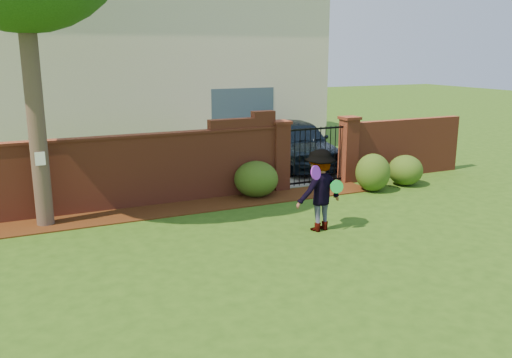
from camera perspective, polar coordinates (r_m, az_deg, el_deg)
name	(u,v)px	position (r m, az deg, el deg)	size (l,w,h in m)	color
ground	(263,252)	(10.17, 0.80, -7.74)	(80.00, 80.00, 0.01)	#284C13
mulch_bed	(166,210)	(12.83, -9.54, -3.30)	(11.10, 1.08, 0.03)	#361909
brick_wall	(113,171)	(13.01, -14.98, 0.81)	(8.70, 0.31, 2.16)	brown
brick_wall_return	(404,147)	(16.73, 15.46, 3.25)	(4.00, 0.25, 1.70)	brown
pillar_left	(280,155)	(14.39, 2.55, 2.56)	(0.50, 0.50, 1.88)	brown
pillar_right	(348,149)	(15.51, 9.80, 3.17)	(0.50, 0.50, 1.88)	brown
iron_gate	(315,156)	(14.94, 6.30, 2.50)	(1.78, 0.03, 1.60)	black
driveway	(255,160)	(18.58, -0.12, 2.07)	(3.20, 8.00, 0.01)	slate
house	(151,65)	(21.18, -11.08, 11.82)	(12.40, 6.40, 6.30)	beige
car	(299,144)	(17.32, 4.64, 3.73)	(1.80, 4.48, 1.53)	black
paper_notice	(40,159)	(11.97, -21.97, 2.01)	(0.20, 0.01, 0.28)	white
shrub_left	(256,179)	(13.78, 0.01, 0.00)	(1.14, 1.14, 0.93)	#234715
shrub_middle	(373,173)	(14.66, 12.32, 0.68)	(0.93, 0.93, 1.02)	#234715
shrub_right	(405,170)	(15.56, 15.60, 0.91)	(0.96, 0.96, 0.85)	#234715
man	(320,191)	(11.16, 6.87, -1.23)	(1.11, 0.64, 1.72)	gray
frisbee_purple	(316,173)	(10.70, 6.38, 0.68)	(0.30, 0.30, 0.03)	purple
frisbee_green	(337,187)	(11.04, 8.58, -0.81)	(0.27, 0.27, 0.03)	green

